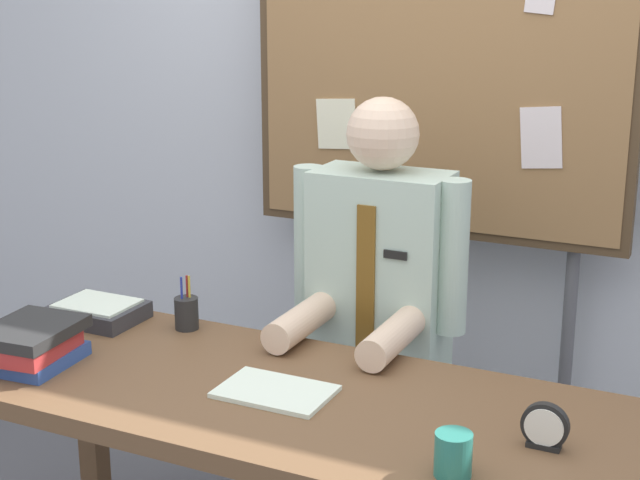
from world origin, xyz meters
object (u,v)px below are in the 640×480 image
at_px(paper_tray, 98,311).
at_px(desk, 289,426).
at_px(pen_holder, 187,313).
at_px(coffee_mug, 453,454).
at_px(person, 378,347).
at_px(open_notebook, 275,391).
at_px(desk_clock, 545,428).
at_px(book_stack, 32,344).
at_px(bulletin_board, 438,68).

bearing_deg(paper_tray, desk, -15.44).
bearing_deg(pen_holder, paper_tray, -168.29).
bearing_deg(coffee_mug, paper_tray, 161.41).
height_order(desk, paper_tray, paper_tray).
bearing_deg(desk, person, 90.00).
relative_size(desk, pen_holder, 11.70).
xyz_separation_m(open_notebook, desk_clock, (0.66, 0.01, 0.04)).
xyz_separation_m(book_stack, pen_holder, (0.22, 0.41, -0.01)).
bearing_deg(desk_clock, open_notebook, -179.17).
relative_size(desk, book_stack, 6.90).
height_order(book_stack, paper_tray, book_stack).
bearing_deg(person, desk, -90.00).
bearing_deg(bulletin_board, paper_tray, -131.07).
distance_m(person, bulletin_board, 0.94).
distance_m(bulletin_board, paper_tray, 1.34).
height_order(book_stack, open_notebook, book_stack).
relative_size(bulletin_board, coffee_mug, 21.93).
distance_m(book_stack, desk_clock, 1.34).
distance_m(book_stack, paper_tray, 0.36).
relative_size(person, pen_holder, 8.92).
relative_size(book_stack, coffee_mug, 2.86).
relative_size(person, book_stack, 5.26).
bearing_deg(book_stack, bulletin_board, 60.31).
bearing_deg(coffee_mug, book_stack, 176.56).
height_order(book_stack, pen_holder, pen_holder).
bearing_deg(pen_holder, open_notebook, -32.57).
height_order(bulletin_board, coffee_mug, bulletin_board).
bearing_deg(person, desk_clock, -43.18).
bearing_deg(open_notebook, paper_tray, 162.57).
xyz_separation_m(person, book_stack, (-0.69, -0.73, 0.15)).
relative_size(open_notebook, desk_clock, 2.64).
distance_m(desk_clock, pen_holder, 1.15).
relative_size(desk_clock, pen_holder, 0.66).
bearing_deg(bulletin_board, coffee_mug, -69.06).
bearing_deg(desk, bulletin_board, 89.99).
bearing_deg(desk_clock, person, 136.82).
bearing_deg(book_stack, pen_holder, 61.92).
bearing_deg(desk_clock, bulletin_board, 120.36).
distance_m(desk, person, 0.59).
height_order(coffee_mug, paper_tray, coffee_mug).
distance_m(desk, bulletin_board, 1.34).
distance_m(open_notebook, pen_holder, 0.53).
bearing_deg(desk, pen_holder, 150.75).
bearing_deg(desk, desk_clock, -0.94).
bearing_deg(book_stack, desk, 11.42).
bearing_deg(pen_holder, coffee_mug, -26.25).
distance_m(bulletin_board, open_notebook, 1.30).
height_order(pen_holder, paper_tray, pen_holder).
distance_m(open_notebook, desk_clock, 0.67).
height_order(open_notebook, paper_tray, paper_tray).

